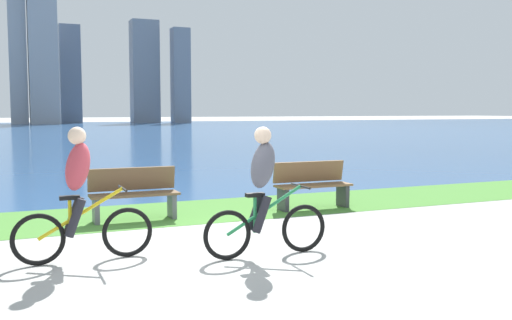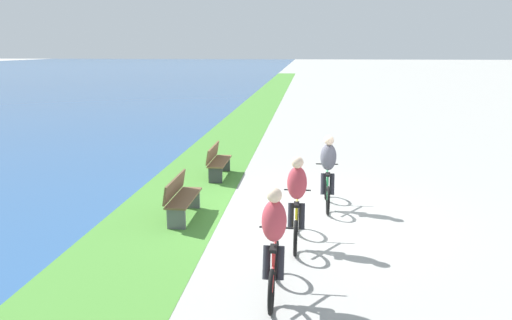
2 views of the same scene
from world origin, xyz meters
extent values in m
plane|color=#9E9E99|center=(0.00, 0.00, 0.00)|extent=(300.00, 300.00, 0.00)
cube|color=#478433|center=(0.00, 2.93, 0.00)|extent=(120.00, 2.49, 0.01)
cube|color=#2D568C|center=(0.00, 46.26, 0.00)|extent=(300.00, 84.18, 0.00)
torus|color=black|center=(1.08, -0.60, 0.32)|extent=(0.64, 0.06, 0.64)
torus|color=black|center=(0.00, -0.60, 0.32)|extent=(0.64, 0.06, 0.64)
cylinder|color=#268C4C|center=(0.51, -0.60, 0.60)|extent=(1.06, 0.04, 0.61)
cylinder|color=#268C4C|center=(0.38, -0.60, 0.55)|extent=(0.04, 0.04, 0.47)
cube|color=black|center=(0.38, -0.60, 0.81)|extent=(0.24, 0.10, 0.05)
cylinder|color=black|center=(1.03, -0.60, 0.89)|extent=(0.03, 0.52, 0.03)
ellipsoid|color=#595966|center=(0.49, -0.60, 1.19)|extent=(0.40, 0.36, 0.65)
sphere|color=beige|center=(0.49, -0.60, 1.57)|extent=(0.22, 0.22, 0.22)
cylinder|color=#26262D|center=(0.43, -0.50, 0.57)|extent=(0.27, 0.11, 0.49)
cylinder|color=#26262D|center=(0.43, -0.70, 0.57)|extent=(0.27, 0.11, 0.49)
torus|color=black|center=(-1.13, 0.05, 0.32)|extent=(0.64, 0.06, 0.64)
torus|color=black|center=(-2.21, 0.05, 0.32)|extent=(0.64, 0.06, 0.64)
cylinder|color=gold|center=(-1.69, 0.05, 0.61)|extent=(1.05, 0.04, 0.61)
cylinder|color=gold|center=(-1.83, 0.05, 0.56)|extent=(0.04, 0.04, 0.47)
cube|color=black|center=(-1.83, 0.05, 0.81)|extent=(0.24, 0.10, 0.05)
cylinder|color=black|center=(-1.18, 0.05, 0.89)|extent=(0.03, 0.52, 0.03)
ellipsoid|color=#BF3F4C|center=(-1.72, 0.05, 1.19)|extent=(0.40, 0.36, 0.65)
sphere|color=beige|center=(-1.72, 0.05, 1.57)|extent=(0.22, 0.22, 0.22)
cylinder|color=#26262D|center=(-1.77, 0.15, 0.57)|extent=(0.27, 0.11, 0.49)
cylinder|color=#26262D|center=(-1.77, -0.05, 0.57)|extent=(0.27, 0.11, 0.49)
cube|color=brown|center=(-0.56, 2.47, 0.45)|extent=(1.50, 0.45, 0.04)
cube|color=brown|center=(-0.56, 2.66, 0.70)|extent=(1.50, 0.11, 0.40)
cube|color=#595960|center=(0.09, 2.47, 0.23)|extent=(0.08, 0.37, 0.45)
cube|color=#595960|center=(-1.21, 2.47, 0.23)|extent=(0.08, 0.37, 0.45)
cube|color=brown|center=(2.84, 2.32, 0.45)|extent=(1.50, 0.45, 0.04)
cube|color=brown|center=(2.84, 2.52, 0.70)|extent=(1.50, 0.11, 0.40)
cube|color=#38383D|center=(3.49, 2.32, 0.23)|extent=(0.08, 0.37, 0.45)
cube|color=#38383D|center=(2.19, 2.32, 0.23)|extent=(0.08, 0.37, 0.45)
cube|color=#8C939E|center=(-1.30, 77.77, 12.05)|extent=(2.23, 3.71, 24.10)
cube|color=#8C939E|center=(1.85, 76.42, 9.51)|extent=(3.69, 4.14, 19.02)
cube|color=slate|center=(5.74, 81.22, 7.10)|extent=(2.94, 2.82, 14.19)
cube|color=slate|center=(16.16, 78.69, 7.55)|extent=(3.96, 3.01, 15.11)
cube|color=slate|center=(20.90, 76.02, 6.96)|extent=(2.56, 2.26, 13.91)
camera|label=1|loc=(-2.46, -7.30, 1.89)|focal=40.41mm
camera|label=2|loc=(-10.00, -0.10, 3.56)|focal=33.29mm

